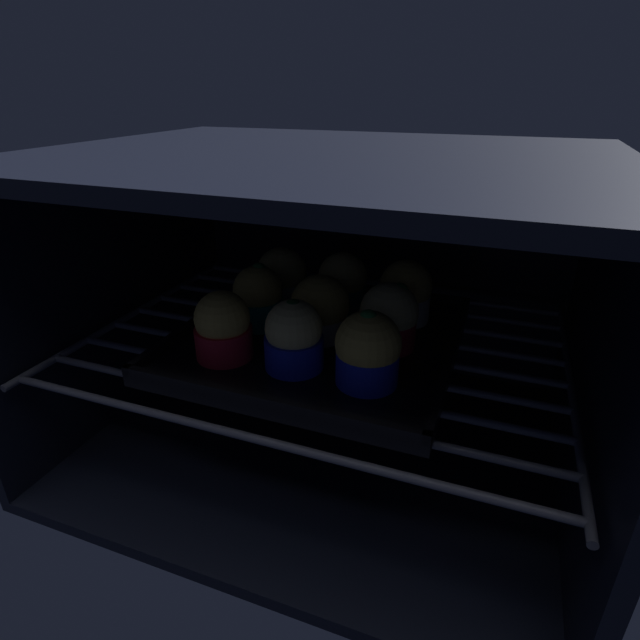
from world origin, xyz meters
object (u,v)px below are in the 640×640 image
baking_tray (320,339)px  muffin_row0_col1 (291,336)px  muffin_row2_col2 (405,292)px  muffin_row2_col0 (282,278)px  muffin_row0_col0 (223,327)px  muffin_row1_col1 (323,309)px  muffin_row0_col2 (368,351)px  muffin_row1_col2 (389,318)px  muffin_row1_col0 (258,298)px  muffin_row2_col1 (342,283)px

baking_tray → muffin_row0_col1: muffin_row0_col1 is taller
muffin_row2_col2 → muffin_row2_col0: bearing=-178.4°
muffin_row0_col0 → muffin_row1_col1: (8.14, 8.06, 0.02)cm
muffin_row0_col0 → muffin_row0_col2: size_ratio=0.95×
muffin_row0_col1 → muffin_row1_col2: 11.31cm
muffin_row1_col1 → muffin_row0_col0: bearing=-135.3°
muffin_row1_col0 → muffin_row1_col2: bearing=-0.1°
muffin_row0_col2 → muffin_row1_col0: size_ratio=1.01×
muffin_row0_col1 → muffin_row0_col2: 8.11cm
muffin_row0_col1 → muffin_row1_col2: (8.18, 7.81, -0.03)cm
baking_tray → muffin_row1_col0: bearing=177.1°
muffin_row0_col0 → muffin_row1_col2: 17.79cm
muffin_row0_col1 → muffin_row1_col0: (-7.71, 7.83, -0.02)cm
muffin_row0_col1 → muffin_row2_col1: size_ratio=0.98×
muffin_row0_col1 → muffin_row2_col2: size_ratio=0.98×
muffin_row0_col2 → muffin_row1_col0: 17.77cm
muffin_row2_col2 → muffin_row1_col2: bearing=-91.7°
muffin_row2_col1 → muffin_row0_col1: bearing=-91.1°
muffin_row1_col1 → muffin_row2_col2: 11.05cm
muffin_row1_col2 → muffin_row2_col1: 10.98cm
muffin_row1_col1 → muffin_row1_col2: (7.54, 0.35, 0.02)cm
baking_tray → muffin_row2_col1: (-0.03, 8.01, 4.10)cm
baking_tray → muffin_row1_col0: 8.94cm
muffin_row0_col2 → muffin_row1_col1: muffin_row0_col2 is taller
muffin_row2_col0 → muffin_row1_col2: bearing=-23.8°
muffin_row0_col0 → muffin_row1_col0: size_ratio=0.96×
muffin_row2_col0 → muffin_row2_col1: bearing=4.0°
baking_tray → muffin_row0_col0: bearing=-134.2°
baking_tray → muffin_row1_col0: size_ratio=3.99×
muffin_row0_col0 → muffin_row2_col1: bearing=64.1°
muffin_row0_col0 → muffin_row0_col2: (15.60, 0.31, 0.08)cm
muffin_row0_col0 → muffin_row0_col1: muffin_row0_col1 is taller
muffin_row0_col0 → muffin_row1_col0: 8.44cm
muffin_row2_col1 → muffin_row2_col2: bearing=-0.8°
muffin_row2_col0 → muffin_row2_col1: 8.15cm
muffin_row1_col1 → muffin_row1_col2: 7.54cm
muffin_row0_col0 → muffin_row0_col1: bearing=4.6°
muffin_row1_col1 → muffin_row1_col2: same height
muffin_row0_col2 → muffin_row2_col1: (-7.81, 15.73, 0.14)cm
muffin_row1_col2 → muffin_row2_col0: size_ratio=0.98×
muffin_row0_col1 → muffin_row1_col0: 10.99cm
muffin_row1_col0 → muffin_row2_col0: bearing=91.0°
muffin_row0_col2 → muffin_row1_col2: bearing=89.4°
muffin_row0_col1 → muffin_row2_col0: same height
muffin_row2_col1 → muffin_row2_col2: (8.11, -0.12, -0.01)cm
muffin_row1_col2 → baking_tray: bearing=-177.3°
muffin_row1_col0 → muffin_row2_col0: muffin_row1_col0 is taller
muffin_row2_col1 → muffin_row2_col0: bearing=-176.0°
baking_tray → muffin_row0_col0: size_ratio=4.17×
muffin_row2_col1 → muffin_row0_col0: bearing=-115.9°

